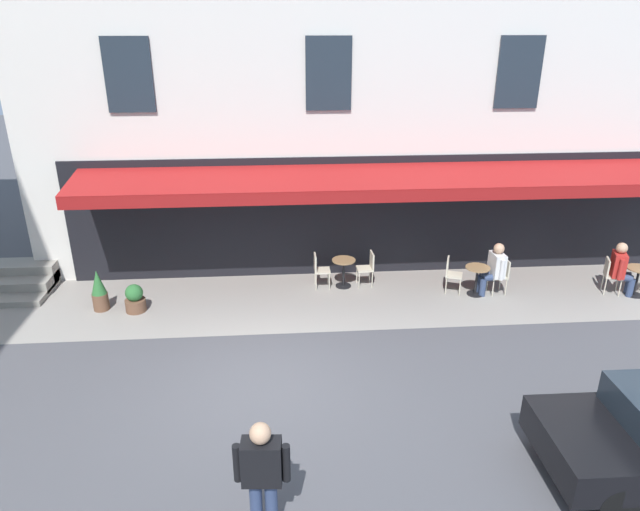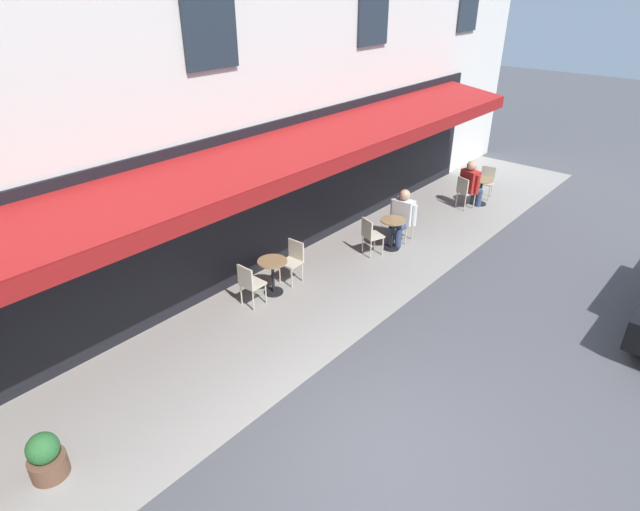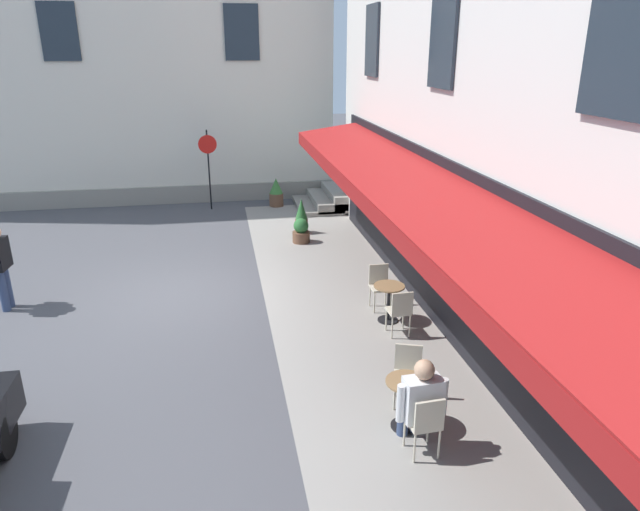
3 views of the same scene
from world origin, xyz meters
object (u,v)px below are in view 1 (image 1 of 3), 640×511
cafe_table_near_entrance (638,278)px  cafe_chair_cream_corner_left (368,266)px  cafe_table_mid_terrace (344,269)px  cafe_chair_cream_near_door (319,268)px  seated_patron_in_white (494,267)px  walking_pedestrian_in_black (262,471)px  cafe_table_streetside (477,277)px  cafe_chair_cream_facing_street (501,273)px  potted_plant_entrance_right (135,299)px  cafe_chair_cream_under_awning (451,272)px  seated_companion_in_red (621,267)px  cafe_chair_cream_by_window (610,273)px  potted_plant_by_steps (99,291)px

cafe_table_near_entrance → cafe_chair_cream_corner_left: cafe_chair_cream_corner_left is taller
cafe_table_mid_terrace → cafe_chair_cream_near_door: 0.63m
cafe_table_mid_terrace → seated_patron_in_white: seated_patron_in_white is taller
cafe_chair_cream_near_door → walking_pedestrian_in_black: 7.61m
cafe_table_streetside → cafe_table_near_entrance: bearing=174.9°
cafe_chair_cream_facing_street → potted_plant_entrance_right: cafe_chair_cream_facing_street is taller
cafe_table_mid_terrace → cafe_chair_cream_under_awning: 2.70m
cafe_table_near_entrance → cafe_table_streetside: same height
seated_patron_in_white → cafe_chair_cream_under_awning: bearing=-10.4°
cafe_table_mid_terrace → seated_companion_in_red: bearing=172.2°
cafe_table_near_entrance → cafe_chair_cream_near_door: (7.83, -1.07, 0.06)m
seated_companion_in_red → walking_pedestrian_in_black: (8.73, 6.56, 0.31)m
cafe_chair_cream_under_awning → cafe_chair_cream_near_door: bearing=-8.7°
cafe_table_streetside → cafe_chair_cream_corner_left: bearing=-15.9°
cafe_chair_cream_by_window → seated_companion_in_red: seated_companion_in_red is taller
seated_patron_in_white → potted_plant_by_steps: (9.54, 0.14, -0.22)m
cafe_table_near_entrance → walking_pedestrian_in_black: size_ratio=0.42×
cafe_table_mid_terrace → cafe_chair_cream_under_awning: cafe_chair_cream_under_awning is taller
cafe_chair_cream_near_door → cafe_chair_cream_corner_left: size_ratio=1.00×
cafe_table_streetside → potted_plant_by_steps: size_ratio=0.74×
cafe_chair_cream_corner_left → potted_plant_by_steps: size_ratio=0.90×
cafe_table_mid_terrace → walking_pedestrian_in_black: walking_pedestrian_in_black is taller
cafe_table_streetside → seated_companion_in_red: size_ratio=0.55×
cafe_table_near_entrance → cafe_chair_cream_corner_left: (6.57, -1.10, 0.06)m
cafe_chair_cream_by_window → seated_patron_in_white: (2.94, -0.17, 0.17)m
seated_patron_in_white → seated_companion_in_red: bearing=175.6°
cafe_chair_cream_facing_street → cafe_table_streetside: bearing=3.9°
cafe_table_mid_terrace → cafe_chair_cream_under_awning: bearing=169.2°
cafe_chair_cream_near_door → potted_plant_entrance_right: (4.42, 0.96, -0.24)m
cafe_chair_cream_near_door → cafe_chair_cream_corner_left: bearing=-178.7°
cafe_chair_cream_corner_left → potted_plant_by_steps: bearing=7.5°
cafe_chair_cream_corner_left → seated_companion_in_red: seated_companion_in_red is taller
cafe_chair_cream_by_window → walking_pedestrian_in_black: (8.52, 6.63, 0.49)m
cafe_chair_cream_by_window → potted_plant_entrance_right: 11.66m
cafe_table_near_entrance → cafe_chair_cream_facing_street: cafe_chair_cream_facing_street is taller
cafe_chair_cream_by_window → cafe_table_mid_terrace: cafe_chair_cream_by_window is taller
cafe_chair_cream_facing_street → cafe_chair_cream_under_awning: 1.24m
cafe_table_near_entrance → potted_plant_entrance_right: size_ratio=1.10×
cafe_chair_cream_facing_street → potted_plant_entrance_right: 8.93m
cafe_table_mid_terrace → potted_plant_by_steps: size_ratio=0.74×
cafe_chair_cream_facing_street → seated_companion_in_red: size_ratio=0.67×
walking_pedestrian_in_black → cafe_chair_cream_near_door: bearing=-99.8°
cafe_chair_cream_corner_left → seated_patron_in_white: 3.12m
cafe_table_streetside → cafe_chair_cream_under_awning: (0.59, -0.21, 0.06)m
cafe_chair_cream_under_awning → potted_plant_by_steps: potted_plant_by_steps is taller
cafe_table_streetside → cafe_table_mid_terrace: bearing=-12.5°
cafe_chair_cream_under_awning → seated_patron_in_white: (-1.01, 0.19, 0.17)m
seated_companion_in_red → potted_plant_entrance_right: size_ratio=2.00×
cafe_chair_cream_by_window → cafe_table_mid_terrace: bearing=-7.4°
seated_patron_in_white → potted_plant_entrance_right: bearing=1.8°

